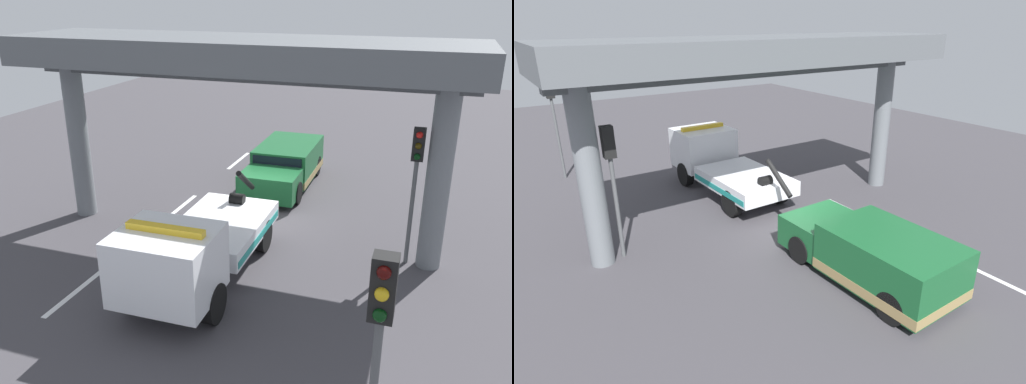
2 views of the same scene
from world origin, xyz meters
TOP-DOWN VIEW (x-y plane):
  - ground_plane at (0.00, 0.00)m, footprint 60.00×40.00m
  - lane_stripe_west at (-6.00, -2.90)m, footprint 2.60×0.16m
  - lane_stripe_mid at (0.00, -2.90)m, footprint 2.60×0.16m
  - lane_stripe_east at (6.00, -2.90)m, footprint 2.60×0.16m
  - tow_truck_white at (4.86, 0.01)m, footprint 7.27×2.49m
  - towed_van_green at (-3.67, -0.00)m, footprint 5.23×2.28m
  - overpass_structure at (1.47, 0.00)m, footprint 3.60×13.62m
  - traffic_light_near at (1.52, 5.20)m, footprint 0.39×0.32m
  - traffic_light_far at (10.02, 5.20)m, footprint 0.39×0.32m

SIDE VIEW (x-z plane):
  - ground_plane at x=0.00m, z-range -0.10..0.00m
  - lane_stripe_west at x=-6.00m, z-range 0.00..0.01m
  - lane_stripe_mid at x=0.00m, z-range 0.00..0.01m
  - lane_stripe_east at x=6.00m, z-range 0.00..0.01m
  - towed_van_green at x=-3.67m, z-range -0.01..1.57m
  - tow_truck_white at x=4.86m, z-range -0.03..2.43m
  - traffic_light_near at x=1.52m, z-range 0.93..4.96m
  - traffic_light_far at x=10.02m, z-range 1.02..5.51m
  - overpass_structure at x=1.47m, z-range 2.33..8.53m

